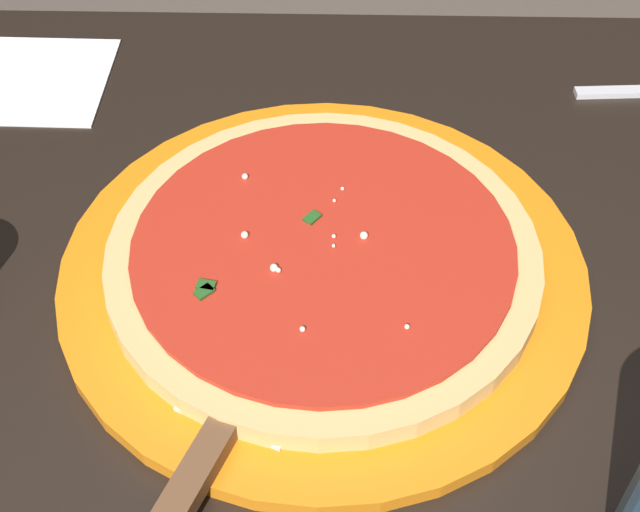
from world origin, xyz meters
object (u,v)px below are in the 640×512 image
pizza_server (201,461)px  napkin_folded_right (31,80)px  pizza (320,254)px  serving_plate (320,270)px

pizza_server → napkin_folded_right: (0.19, -0.38, -0.02)m
pizza_server → pizza: bearing=-112.0°
napkin_folded_right → pizza_server: bearing=117.1°
napkin_folded_right → pizza: bearing=139.1°
pizza → napkin_folded_right: (0.26, -0.22, -0.02)m
pizza → pizza_server: (0.06, 0.16, -0.00)m
serving_plate → pizza: (0.00, 0.00, 0.02)m
serving_plate → napkin_folded_right: bearing=-40.9°
pizza → pizza_server: bearing=68.0°
pizza_server → napkin_folded_right: 0.43m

